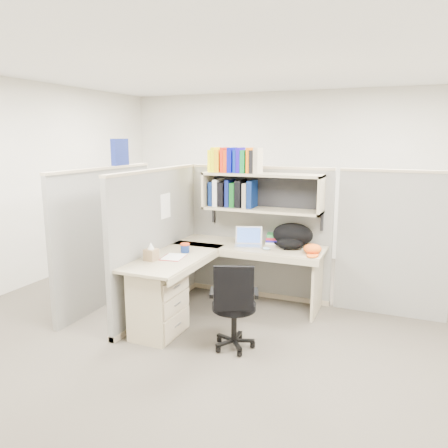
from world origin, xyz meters
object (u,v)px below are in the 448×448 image
at_px(laptop, 248,237).
at_px(backpack, 291,236).
at_px(desk, 185,287).
at_px(snack_canister, 185,248).
at_px(task_chair, 234,319).

distance_m(laptop, backpack, 0.49).
height_order(laptop, backpack, backpack).
height_order(desk, snack_canister, snack_canister).
bearing_deg(backpack, snack_canister, -168.05).
distance_m(backpack, task_chair, 1.35).
bearing_deg(task_chair, laptop, 102.71).
height_order(backpack, snack_canister, backpack).
height_order(backpack, task_chair, backpack).
relative_size(laptop, snack_canister, 3.07).
height_order(snack_canister, task_chair, task_chair).
height_order(desk, laptop, laptop).
bearing_deg(snack_canister, desk, -64.20).
relative_size(desk, laptop, 5.61).
xyz_separation_m(snack_canister, task_chair, (0.79, -0.56, -0.48)).
distance_m(desk, laptop, 0.98).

